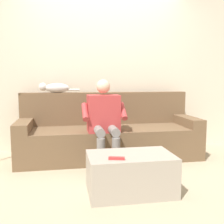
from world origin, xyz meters
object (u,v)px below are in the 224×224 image
Objects in this scene: coffee_table at (130,173)px; cat_on_backrest at (55,88)px; person_solo_seated at (104,117)px; remote_red at (117,158)px; couch at (109,135)px.

coffee_table is 1.41× the size of cat_on_backrest.
person_solo_seated is at bearing -81.91° from coffee_table.
person_solo_seated is 7.50× the size of remote_red.
person_solo_seated reaches higher than couch.
person_solo_seated is 1.89× the size of cat_on_backrest.
person_solo_seated is 1.00m from cat_on_backrest.
cat_on_backrest is at bearing -19.86° from couch.
person_solo_seated reaches higher than remote_red.
cat_on_backrest reaches higher than couch.
couch is 1.06m from cat_on_backrest.
person_solo_seated is (0.13, 0.41, 0.32)m from couch.
cat_on_backrest is (0.63, -0.69, 0.36)m from person_solo_seated.
person_solo_seated reaches higher than cat_on_backrest.
remote_red is (0.17, 0.15, 0.21)m from coffee_table.
person_solo_seated is at bearing 72.92° from couch.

